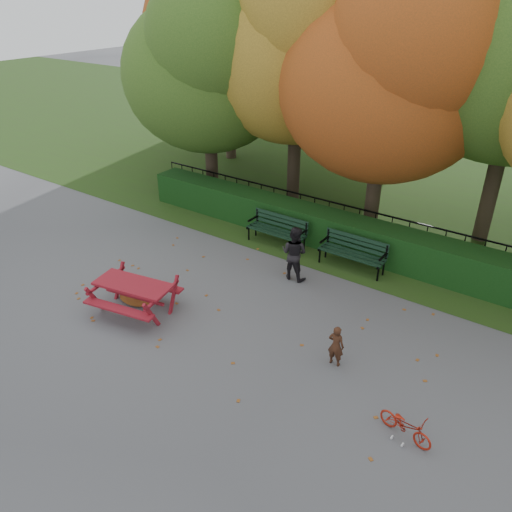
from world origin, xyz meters
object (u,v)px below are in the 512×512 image
Objects in this scene: bench_right at (354,250)px; adult at (294,253)px; tree_c at (397,68)px; tree_b at (305,35)px; bicycle at (406,425)px; picnic_table at (134,290)px; bench_left at (278,228)px; tree_f at (231,15)px; tree_a at (210,64)px; child at (336,346)px.

adult is (-1.02, -1.38, 0.21)m from bench_right.
adult is (-0.76, -3.64, -4.10)m from tree_c.
bench_right is (0.27, -2.26, -4.30)m from tree_c.
bench_right is (3.54, -3.04, -4.88)m from tree_b.
adult is at bearing -126.49° from bench_right.
picnic_table is at bearing 102.98° from bicycle.
bench_left is at bearing -46.90° from adult.
picnic_table is 6.50m from bicycle.
tree_f is 5.10× the size of bench_left.
tree_c is at bearing -103.61° from adult.
tree_f is at bearing 117.98° from tree_a.
tree_a is 8.16× the size of child.
bicycle is (9.53, -6.64, -4.26)m from tree_a.
bench_left is 1.24× the size of adult.
bicycle is at bearing -10.62° from picnic_table.
tree_b reaches higher than tree_a.
bench_left is 4.88m from picnic_table.
bench_left is at bearing -43.51° from tree_f.
bench_right reaches higher than picnic_table.
tree_a is at bearing 154.24° from bench_left.
tree_c is 4.87m from bench_right.
tree_c is at bearing 56.13° from picnic_table.
bicycle is (6.49, 0.04, -0.34)m from picnic_table.
tree_f is 9.56m from bench_left.
child is at bearing 133.54° from adult.
tree_f is at bearing 157.65° from tree_c.
bench_left is at bearing -25.76° from tree_a.
adult is at bearing 45.99° from picnic_table.
bench_left is 7.39m from bicycle.
child is 2.08m from bicycle.
child is at bearing -69.45° from bench_right.
tree_c reaches higher than picnic_table.
tree_b is 8.87× the size of bicycle.
bench_left is (1.14, -3.04, -4.88)m from tree_b.
bench_right is at bearing -33.92° from tree_f.
bench_left is (5.83, -5.54, -5.17)m from tree_f.
bicycle is (1.83, -0.98, -0.20)m from child.
picnic_table is at bearing 9.43° from child.
tree_b is 6.76m from bench_right.
tree_a is 12.37m from bicycle.
tree_a is 7.26m from adult.
picnic_table is at bearing -124.05° from bench_right.
picnic_table is at bearing -64.26° from tree_f.
tree_b is 4.33× the size of picnic_table.
tree_a is at bearing 67.75° from bicycle.
adult is (5.27, -3.26, -3.79)m from tree_a.
adult is at bearing 64.18° from bicycle.
tree_c reaches higher than child.
tree_b is 3.42m from tree_c.
tree_c is 0.87× the size of tree_f.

